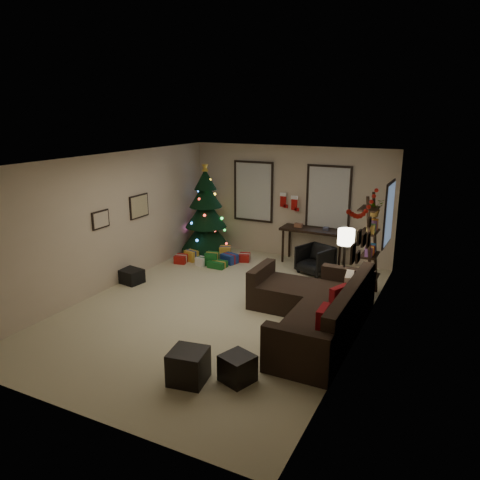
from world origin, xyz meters
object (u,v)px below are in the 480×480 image
sofa (316,311)px  bookshelf (371,248)px  christmas_tree (206,216)px  desk (314,233)px  desk_chair (315,260)px

sofa → bookshelf: 1.96m
christmas_tree → sofa: bearing=-36.9°
christmas_tree → bookshelf: 4.37m
bookshelf → christmas_tree: bearing=166.2°
desk → desk_chair: bearing=-68.5°
sofa → desk: bearing=108.7°
christmas_tree → desk: bearing=8.7°
christmas_tree → desk_chair: (2.92, -0.24, -0.64)m
sofa → bookshelf: bearing=74.7°
sofa → bookshelf: (0.49, 1.78, 0.67)m
sofa → desk: size_ratio=1.92×
desk_chair → bookshelf: size_ratio=0.31×
desk → desk_chair: size_ratio=2.46×
christmas_tree → desk: christmas_tree is taller
christmas_tree → desk_chair: christmas_tree is taller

